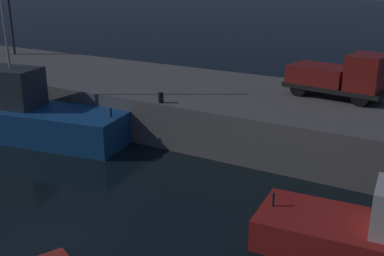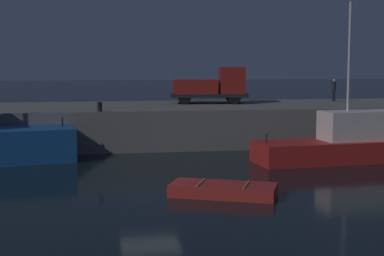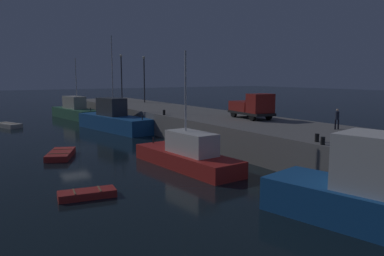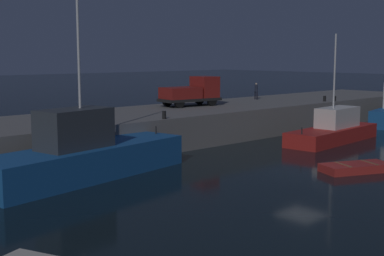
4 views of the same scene
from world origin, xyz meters
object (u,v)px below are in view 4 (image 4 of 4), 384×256
object	(u,v)px
dockworker	(256,90)
bollard_west	(164,115)
bollard_east	(325,99)
fishing_boat_blue	(84,156)
utility_truck	(192,92)
fishing_boat_white	(334,130)
rowboat_white_mid	(356,168)
bollard_central	(335,99)

from	to	relation	value
dockworker	bollard_west	xyz separation A→B (m)	(-17.32, -6.47, -0.66)
dockworker	bollard_west	bearing A→B (deg)	-159.53
bollard_east	dockworker	bearing A→B (deg)	117.03
fishing_boat_blue	utility_truck	xyz separation A→B (m)	(16.02, 8.46, 2.39)
fishing_boat_white	rowboat_white_mid	world-z (taller)	fishing_boat_white
dockworker	bollard_west	size ratio (longest dim) A/B	2.97
rowboat_white_mid	bollard_west	bearing A→B (deg)	111.00
bollard_west	bollard_central	xyz separation A→B (m)	(21.27, -0.06, -0.03)
fishing_boat_blue	fishing_boat_white	size ratio (longest dim) A/B	1.29
fishing_boat_white	utility_truck	world-z (taller)	fishing_boat_white
fishing_boat_white	bollard_central	world-z (taller)	fishing_boat_white
rowboat_white_mid	dockworker	xyz separation A→B (m)	(12.64, 18.66, 3.17)
dockworker	bollard_central	world-z (taller)	dockworker
fishing_boat_blue	bollard_east	size ratio (longest dim) A/B	25.09
bollard_east	bollard_central	bearing A→B (deg)	-30.74
fishing_boat_blue	bollard_east	world-z (taller)	fishing_boat_blue
bollard_central	bollard_east	distance (m)	1.05
utility_truck	dockworker	size ratio (longest dim) A/B	3.40
fishing_boat_white	bollard_east	distance (m)	9.16
bollard_west	bollard_central	bearing A→B (deg)	-0.16
rowboat_white_mid	bollard_east	xyz separation A→B (m)	(15.69, 12.67, 2.49)
rowboat_white_mid	bollard_central	xyz separation A→B (m)	(16.59, 12.14, 2.47)
utility_truck	rowboat_white_mid	bearing A→B (deg)	-100.35
dockworker	fishing_boat_blue	bearing A→B (deg)	-160.10
fishing_boat_white	utility_truck	xyz separation A→B (m)	(-5.37, 10.84, 2.73)
rowboat_white_mid	bollard_west	world-z (taller)	bollard_west
utility_truck	bollard_east	world-z (taller)	utility_truck
rowboat_white_mid	utility_truck	distance (m)	18.55
fishing_boat_blue	fishing_boat_white	distance (m)	21.53
rowboat_white_mid	bollard_west	distance (m)	13.30
fishing_boat_white	fishing_boat_blue	bearing A→B (deg)	173.64
utility_truck	bollard_east	xyz separation A→B (m)	(12.42, -5.26, -0.95)
rowboat_white_mid	dockworker	distance (m)	22.76
bollard_west	fishing_boat_white	bearing A→B (deg)	-20.97
bollard_central	bollard_east	bearing A→B (deg)	149.26
utility_truck	bollard_west	bearing A→B (deg)	-144.21
bollard_central	utility_truck	bearing A→B (deg)	156.49
bollard_central	fishing_boat_white	bearing A→B (deg)	-147.54
dockworker	bollard_east	size ratio (longest dim) A/B	3.12
fishing_boat_blue	rowboat_white_mid	bearing A→B (deg)	-36.61
fishing_boat_blue	bollard_central	xyz separation A→B (m)	(29.34, 2.67, 1.42)
dockworker	bollard_central	xyz separation A→B (m)	(3.95, -6.52, -0.70)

